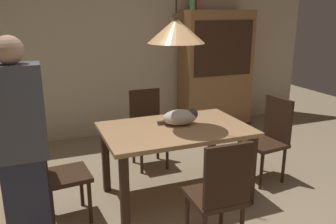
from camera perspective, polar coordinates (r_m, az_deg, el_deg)
The scene contains 13 objects.
ground at distance 3.29m, azimuth 4.52°, elevation -17.57°, with size 10.00×10.00×0.00m, color #998466.
back_wall at distance 5.25m, azimuth -8.05°, elevation 11.94°, with size 6.40×0.10×2.90m, color beige.
dining_table at distance 3.38m, azimuth 1.25°, elevation -4.15°, with size 1.40×0.90×0.75m.
chair_left_side at distance 3.20m, azimuth -17.95°, elevation -8.87°, with size 0.44×0.44×0.93m.
chair_far_back at distance 4.20m, azimuth -3.38°, elevation -2.04°, with size 0.41×0.41×0.93m.
chair_near_front at distance 2.72m, azimuth 8.53°, elevation -12.84°, with size 0.41×0.41×0.93m.
chair_right_side at distance 3.98m, azimuth 16.38°, elevation -3.75°, with size 0.44×0.44×0.93m.
cat_sleeping at distance 3.41m, azimuth 2.13°, elevation -0.83°, with size 0.39×0.26×0.16m.
pendant_lamp at distance 3.17m, azimuth 1.37°, elevation 13.28°, with size 0.52×0.52×1.30m.
hutch_bookcase at distance 5.54m, azimuth 7.81°, elevation 6.32°, with size 1.12×0.45×1.85m.
book_green_slim at distance 5.27m, azimuth 3.91°, elevation 17.84°, with size 0.03×0.20×0.26m, color #427A4C.
book_red_tall at distance 5.29m, azimuth 4.42°, elevation 17.93°, with size 0.04×0.22×0.28m, color #B73833.
person_standing at distance 2.65m, azimuth -22.87°, elevation -6.69°, with size 0.36×0.22×1.68m.
Camera 1 is at (-1.22, -2.45, 1.82)m, focal length 37.10 mm.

